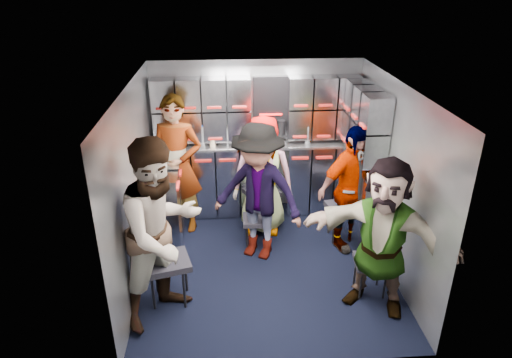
{
  "coord_description": "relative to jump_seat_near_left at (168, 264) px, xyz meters",
  "views": [
    {
      "loc": [
        -0.44,
        -4.42,
        3.17
      ],
      "look_at": [
        -0.09,
        0.35,
        0.94
      ],
      "focal_mm": 32.0,
      "sensor_mm": 36.0,
      "label": 1
    }
  ],
  "objects": [
    {
      "name": "cart_bank_back",
      "position": [
        1.05,
        1.84,
        0.05
      ],
      "size": [
        2.68,
        0.38,
        0.99
      ],
      "primitive_type": "cube",
      "color": "gray",
      "rests_on": "ground"
    },
    {
      "name": "bottle_mid",
      "position": [
        1.16,
        1.79,
        0.71
      ],
      "size": [
        0.07,
        0.07,
        0.25
      ],
      "primitive_type": "cylinder",
      "color": "white",
      "rests_on": "counter"
    },
    {
      "name": "jump_seat_mid_left",
      "position": [
        0.97,
        0.95,
        -0.09
      ],
      "size": [
        0.35,
        0.33,
        0.4
      ],
      "rotation": [
        0.0,
        0.0,
        -0.04
      ],
      "color": "black",
      "rests_on": "ground"
    },
    {
      "name": "bottle_right",
      "position": [
        1.71,
        1.79,
        0.71
      ],
      "size": [
        0.06,
        0.06,
        0.24
      ],
      "primitive_type": "cylinder",
      "color": "white",
      "rests_on": "counter"
    },
    {
      "name": "wall_left",
      "position": [
        -0.35,
        0.55,
        0.61
      ],
      "size": [
        0.04,
        3.0,
        2.1
      ],
      "primitive_type": "cube",
      "color": "gray",
      "rests_on": "ground"
    },
    {
      "name": "floor",
      "position": [
        1.05,
        0.55,
        -0.44
      ],
      "size": [
        3.0,
        3.0,
        0.0
      ],
      "primitive_type": "plane",
      "color": "black",
      "rests_on": "ground"
    },
    {
      "name": "coffee_niche",
      "position": [
        1.23,
        1.96,
        1.03
      ],
      "size": [
        0.46,
        0.16,
        0.84
      ],
      "primitive_type": null,
      "color": "black",
      "rests_on": "wall_back"
    },
    {
      "name": "jump_seat_near_right",
      "position": [
        2.1,
        -0.03,
        -0.08
      ],
      "size": [
        0.38,
        0.37,
        0.41
      ],
      "rotation": [
        0.0,
        0.0,
        -0.1
      ],
      "color": "black",
      "rests_on": "ground"
    },
    {
      "name": "jump_seat_near_left",
      "position": [
        0.0,
        0.0,
        0.0
      ],
      "size": [
        0.51,
        0.5,
        0.5
      ],
      "rotation": [
        0.0,
        0.0,
        0.26
      ],
      "color": "black",
      "rests_on": "ground"
    },
    {
      "name": "attendant_standing",
      "position": [
        0.0,
        1.48,
        0.46
      ],
      "size": [
        0.73,
        0.55,
        1.8
      ],
      "primitive_type": "imported",
      "rotation": [
        0.0,
        0.0,
        -0.2
      ],
      "color": "black",
      "rests_on": "ground"
    },
    {
      "name": "counter",
      "position": [
        1.05,
        1.84,
        0.57
      ],
      "size": [
        2.68,
        0.42,
        0.03
      ],
      "primitive_type": "cube",
      "color": "#BBBDC2",
      "rests_on": "cart_bank_back"
    },
    {
      "name": "jump_seat_center",
      "position": [
        1.08,
        1.54,
        -0.02
      ],
      "size": [
        0.53,
        0.52,
        0.48
      ],
      "rotation": [
        0.0,
        0.0,
        0.43
      ],
      "color": "black",
      "rests_on": "ground"
    },
    {
      "name": "attendant_arc_a",
      "position": [
        0.0,
        -0.18,
        0.49
      ],
      "size": [
        1.14,
        1.14,
        1.87
      ],
      "primitive_type": "imported",
      "rotation": [
        0.0,
        0.0,
        0.79
      ],
      "color": "black",
      "rests_on": "ground"
    },
    {
      "name": "wall_right",
      "position": [
        2.45,
        0.55,
        0.61
      ],
      "size": [
        0.04,
        3.0,
        2.1
      ],
      "primitive_type": "cube",
      "color": "gray",
      "rests_on": "ground"
    },
    {
      "name": "red_latch_strip",
      "position": [
        1.05,
        1.64,
        0.44
      ],
      "size": [
        2.6,
        0.02,
        0.03
      ],
      "primitive_type": "cube",
      "color": "#A81814",
      "rests_on": "cart_bank_back"
    },
    {
      "name": "cup_left",
      "position": [
        0.45,
        1.78,
        0.64
      ],
      "size": [
        0.07,
        0.07,
        0.11
      ],
      "primitive_type": "cylinder",
      "color": "tan",
      "rests_on": "counter"
    },
    {
      "name": "locker_bank_back",
      "position": [
        1.05,
        1.9,
        1.05
      ],
      "size": [
        2.68,
        0.28,
        0.82
      ],
      "primitive_type": "cube",
      "color": "gray",
      "rests_on": "wall_back"
    },
    {
      "name": "cart_bank_left",
      "position": [
        -0.14,
        1.11,
        0.05
      ],
      "size": [
        0.38,
        0.76,
        0.99
      ],
      "primitive_type": "cube",
      "color": "gray",
      "rests_on": "ground"
    },
    {
      "name": "attendant_arc_e",
      "position": [
        2.1,
        -0.21,
        0.37
      ],
      "size": [
        1.54,
        1.19,
        1.63
      ],
      "primitive_type": "imported",
      "rotation": [
        0.0,
        0.0,
        -0.54
      ],
      "color": "black",
      "rests_on": "ground"
    },
    {
      "name": "bottle_left",
      "position": [
        0.32,
        1.79,
        0.72
      ],
      "size": [
        0.06,
        0.06,
        0.27
      ],
      "primitive_type": "cylinder",
      "color": "white",
      "rests_on": "counter"
    },
    {
      "name": "ceiling",
      "position": [
        1.05,
        0.55,
        1.66
      ],
      "size": [
        2.8,
        3.0,
        0.02
      ],
      "primitive_type": "cube",
      "color": "silver",
      "rests_on": "wall_back"
    },
    {
      "name": "right_cabinet",
      "position": [
        2.3,
        1.15,
        0.06
      ],
      "size": [
        0.28,
        1.2,
        1.0
      ],
      "primitive_type": "cube",
      "color": "gray",
      "rests_on": "ground"
    },
    {
      "name": "attendant_arc_c",
      "position": [
        1.08,
        1.36,
        0.34
      ],
      "size": [
        0.8,
        0.56,
        1.55
      ],
      "primitive_type": "imported",
      "rotation": [
        0.0,
        0.0,
        -0.09
      ],
      "color": "black",
      "rests_on": "ground"
    },
    {
      "name": "locker_bank_right",
      "position": [
        2.3,
        1.25,
        1.05
      ],
      "size": [
        0.28,
        1.0,
        0.82
      ],
      "primitive_type": "cube",
      "color": "gray",
      "rests_on": "wall_right"
    },
    {
      "name": "cup_right",
      "position": [
        2.28,
        1.78,
        0.64
      ],
      "size": [
        0.08,
        0.08,
        0.1
      ],
      "primitive_type": "cylinder",
      "color": "tan",
      "rests_on": "counter"
    },
    {
      "name": "attendant_arc_b",
      "position": [
        0.97,
        0.77,
        0.39
      ],
      "size": [
        1.24,
        1.04,
        1.66
      ],
      "primitive_type": "imported",
      "rotation": [
        0.0,
        0.0,
        -0.47
      ],
      "color": "black",
      "rests_on": "ground"
    },
    {
      "name": "wall_back",
      "position": [
        1.05,
        2.05,
        0.61
      ],
      "size": [
        2.8,
        0.04,
        2.1
      ],
      "primitive_type": "cube",
      "color": "gray",
      "rests_on": "ground"
    },
    {
      "name": "attendant_arc_d",
      "position": [
        2.08,
        0.88,
        0.34
      ],
      "size": [
        0.99,
        0.73,
        1.56
      ],
      "primitive_type": "imported",
      "rotation": [
        0.0,
        0.0,
        0.43
      ],
      "color": "black",
      "rests_on": "ground"
    },
    {
      "name": "jump_seat_mid_right",
      "position": [
        2.08,
        1.06,
        -0.03
      ],
      "size": [
        0.46,
        0.44,
        0.47
      ],
      "rotation": [
        0.0,
        0.0,
        0.18
      ],
      "color": "black",
      "rests_on": "ground"
    }
  ]
}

